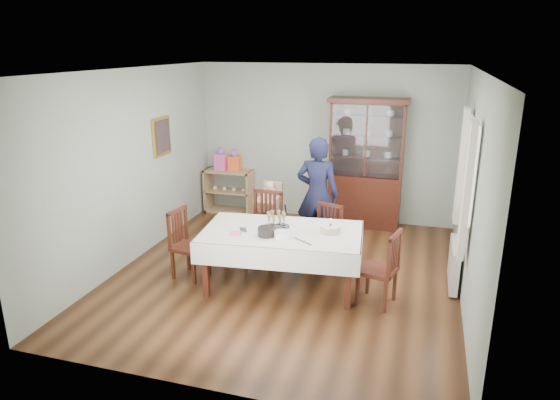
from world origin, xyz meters
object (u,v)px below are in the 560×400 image
at_px(chair_far_left, 264,242).
at_px(woman, 317,195).
at_px(chair_end_right, 378,282).
at_px(birthday_cake, 330,230).
at_px(high_chair, 270,218).
at_px(gift_bag_orange, 234,162).
at_px(champagne_tray, 276,223).
at_px(dining_table, 282,258).
at_px(sideboard, 229,191).
at_px(gift_bag_pink, 221,160).
at_px(china_cabinet, 366,162).
at_px(chair_far_right, 323,250).
at_px(chair_end_left, 190,257).

bearing_deg(chair_far_left, woman, 50.36).
xyz_separation_m(chair_end_right, birthday_cake, (-0.63, 0.19, 0.54)).
height_order(high_chair, gift_bag_orange, gift_bag_orange).
height_order(woman, champagne_tray, woman).
xyz_separation_m(dining_table, sideboard, (-1.79, 2.62, 0.02)).
relative_size(dining_table, gift_bag_pink, 5.18).
bearing_deg(sideboard, birthday_cake, -46.81).
relative_size(champagne_tray, birthday_cake, 1.16).
xyz_separation_m(china_cabinet, champagne_tray, (-0.81, -2.52, -0.30)).
height_order(chair_far_right, champagne_tray, champagne_tray).
relative_size(china_cabinet, chair_far_left, 2.14).
distance_m(china_cabinet, birthday_cake, 2.55).
relative_size(sideboard, gift_bag_pink, 2.21).
xyz_separation_m(dining_table, chair_end_right, (1.23, -0.11, -0.11)).
bearing_deg(chair_end_right, high_chair, -116.08).
distance_m(sideboard, champagne_tray, 3.08).
bearing_deg(high_chair, birthday_cake, -40.51).
distance_m(chair_end_left, gift_bag_orange, 2.80).
bearing_deg(woman, high_chair, -9.24).
xyz_separation_m(chair_far_right, chair_end_left, (-1.66, -0.78, 0.01)).
relative_size(sideboard, chair_end_left, 0.97).
height_order(champagne_tray, birthday_cake, champagne_tray).
height_order(sideboard, birthday_cake, birthday_cake).
relative_size(chair_far_left, woman, 0.59).
xyz_separation_m(chair_end_right, woman, (-1.07, 1.42, 0.59)).
bearing_deg(high_chair, gift_bag_pink, 146.68).
distance_m(dining_table, champagne_tray, 0.46).
xyz_separation_m(china_cabinet, chair_end_right, (0.52, -2.71, -0.84)).
height_order(woman, gift_bag_pink, woman).
bearing_deg(chair_far_right, gift_bag_pink, 157.67).
bearing_deg(chair_end_right, chair_far_right, -120.13).
relative_size(china_cabinet, gift_bag_orange, 5.60).
height_order(chair_far_left, gift_bag_orange, gift_bag_orange).
relative_size(chair_far_left, champagne_tray, 3.00).
bearing_deg(chair_end_left, chair_far_left, -37.30).
relative_size(chair_end_right, high_chair, 0.96).
distance_m(sideboard, chair_end_left, 2.76).
relative_size(birthday_cake, gift_bag_pink, 0.72).
bearing_deg(china_cabinet, woman, -112.93).
distance_m(chair_end_left, birthday_cake, 1.95).
xyz_separation_m(sideboard, gift_bag_pink, (-0.13, -0.02, 0.58)).
height_order(chair_far_right, gift_bag_orange, gift_bag_orange).
bearing_deg(birthday_cake, dining_table, -172.98).
bearing_deg(champagne_tray, sideboard, 123.69).
bearing_deg(birthday_cake, china_cabinet, 87.55).
bearing_deg(chair_far_right, gift_bag_orange, 154.23).
height_order(chair_end_left, gift_bag_pink, gift_bag_pink).
bearing_deg(gift_bag_pink, sideboard, 8.57).
relative_size(china_cabinet, woman, 1.25).
height_order(champagne_tray, gift_bag_orange, gift_bag_orange).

